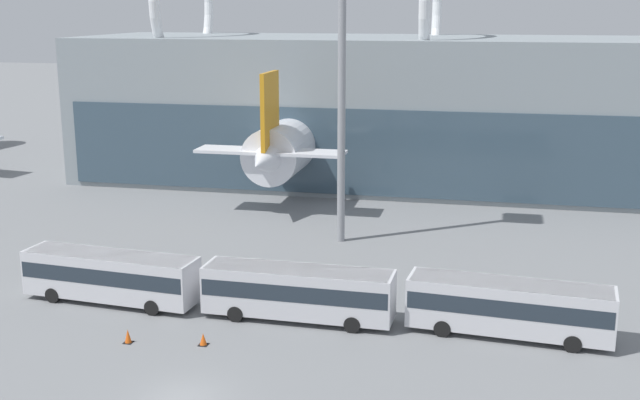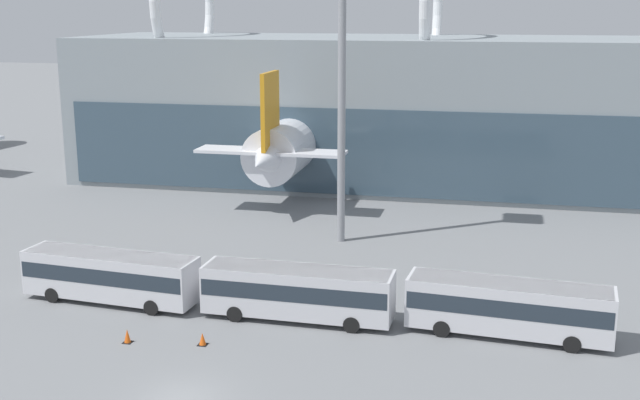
% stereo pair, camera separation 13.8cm
% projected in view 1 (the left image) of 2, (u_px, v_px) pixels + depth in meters
% --- Properties ---
extents(ground_plane, '(440.00, 440.00, 0.00)m').
position_uv_depth(ground_plane, '(182.00, 399.00, 39.58)').
color(ground_plane, slate).
extents(airliner_at_gate_far, '(41.29, 43.07, 13.16)m').
position_uv_depth(airliner_at_gate_far, '(310.00, 132.00, 89.29)').
color(airliner_at_gate_far, silver).
rests_on(airliner_at_gate_far, ground_plane).
extents(shuttle_bus_0, '(11.99, 3.81, 3.28)m').
position_uv_depth(shuttle_bus_0, '(111.00, 274.00, 52.11)').
color(shuttle_bus_0, silver).
rests_on(shuttle_bus_0, ground_plane).
extents(shuttle_bus_1, '(11.84, 2.99, 3.28)m').
position_uv_depth(shuttle_bus_1, '(298.00, 290.00, 49.19)').
color(shuttle_bus_1, silver).
rests_on(shuttle_bus_1, ground_plane).
extents(shuttle_bus_2, '(11.98, 3.76, 3.28)m').
position_uv_depth(shuttle_bus_2, '(509.00, 305.00, 46.69)').
color(shuttle_bus_2, silver).
rests_on(shuttle_bus_2, ground_plane).
extents(traffic_cone_0, '(0.52, 0.52, 0.81)m').
position_uv_depth(traffic_cone_0, '(128.00, 336.00, 46.08)').
color(traffic_cone_0, black).
rests_on(traffic_cone_0, ground_plane).
extents(traffic_cone_1, '(0.55, 0.55, 0.72)m').
position_uv_depth(traffic_cone_1, '(203.00, 339.00, 45.79)').
color(traffic_cone_1, black).
rests_on(traffic_cone_1, ground_plane).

